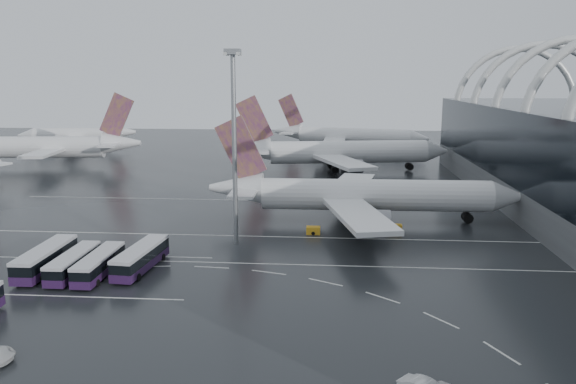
# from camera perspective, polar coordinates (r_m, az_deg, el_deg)

# --- Properties ---
(ground) EXTENTS (420.00, 420.00, 0.00)m
(ground) POSITION_cam_1_polar(r_m,az_deg,el_deg) (82.33, -0.84, -6.90)
(ground) COLOR black
(ground) RESTS_ON ground
(lane_marking_near) EXTENTS (120.00, 0.25, 0.01)m
(lane_marking_near) POSITION_cam_1_polar(r_m,az_deg,el_deg) (80.44, -0.98, -7.34)
(lane_marking_near) COLOR silver
(lane_marking_near) RESTS_ON ground
(lane_marking_mid) EXTENTS (120.00, 0.25, 0.01)m
(lane_marking_mid) POSITION_cam_1_polar(r_m,az_deg,el_deg) (93.75, -0.15, -4.59)
(lane_marking_mid) COLOR silver
(lane_marking_mid) RESTS_ON ground
(lane_marking_far) EXTENTS (120.00, 0.25, 0.01)m
(lane_marking_far) POSITION_cam_1_polar(r_m,az_deg,el_deg) (120.83, 0.94, -0.92)
(lane_marking_far) COLOR silver
(lane_marking_far) RESTS_ON ground
(bus_bay_line_south) EXTENTS (28.00, 0.25, 0.01)m
(bus_bay_line_south) POSITION_cam_1_polar(r_m,az_deg,el_deg) (74.00, -21.23, -9.86)
(bus_bay_line_south) COLOR silver
(bus_bay_line_south) RESTS_ON ground
(bus_bay_line_north) EXTENTS (28.00, 0.25, 0.01)m
(bus_bay_line_north) POSITION_cam_1_polar(r_m,az_deg,el_deg) (87.80, -16.73, -6.21)
(bus_bay_line_north) COLOR silver
(bus_bay_line_north) RESTS_ON ground
(airliner_main) EXTENTS (57.30, 50.43, 19.46)m
(airliner_main) POSITION_cam_1_polar(r_m,az_deg,el_deg) (103.41, 7.25, -0.37)
(airliner_main) COLOR silver
(airliner_main) RESTS_ON ground
(airliner_gate_b) EXTENTS (61.82, 54.96, 21.49)m
(airliner_gate_b) POSITION_cam_1_polar(r_m,az_deg,el_deg) (158.88, 5.02, 4.00)
(airliner_gate_b) COLOR silver
(airliner_gate_b) RESTS_ON ground
(airliner_gate_c) EXTENTS (56.58, 51.41, 20.37)m
(airliner_gate_c) POSITION_cam_1_polar(r_m,az_deg,el_deg) (205.93, 5.92, 5.61)
(airliner_gate_c) COLOR silver
(airliner_gate_c) RESTS_ON ground
(jet_remote_mid) EXTENTS (50.38, 40.66, 21.91)m
(jet_remote_mid) POSITION_cam_1_polar(r_m,az_deg,el_deg) (182.38, -22.14, 4.25)
(jet_remote_mid) COLOR silver
(jet_remote_mid) RESTS_ON ground
(jet_remote_far) EXTENTS (43.61, 35.26, 18.98)m
(jet_remote_far) POSITION_cam_1_polar(r_m,az_deg,el_deg) (226.71, -20.40, 5.44)
(jet_remote_far) COLOR silver
(jet_remote_far) RESTS_ON ground
(bus_row_near_a) EXTENTS (3.49, 13.69, 3.36)m
(bus_row_near_a) POSITION_cam_1_polar(r_m,az_deg,el_deg) (83.84, -23.40, -6.21)
(bus_row_near_a) COLOR #291239
(bus_row_near_a) RESTS_ON ground
(bus_row_near_b) EXTENTS (2.99, 12.14, 2.98)m
(bus_row_near_b) POSITION_cam_1_polar(r_m,az_deg,el_deg) (81.12, -20.96, -6.75)
(bus_row_near_b) COLOR #291239
(bus_row_near_b) RESTS_ON ground
(bus_row_near_c) EXTENTS (3.01, 12.23, 3.00)m
(bus_row_near_c) POSITION_cam_1_polar(r_m,az_deg,el_deg) (79.54, -18.65, -6.93)
(bus_row_near_c) COLOR #291239
(bus_row_near_c) RESTS_ON ground
(bus_row_near_d) EXTENTS (4.12, 13.48, 3.27)m
(bus_row_near_d) POSITION_cam_1_polar(r_m,az_deg,el_deg) (80.24, -14.71, -6.43)
(bus_row_near_d) COLOR #291239
(bus_row_near_d) RESTS_ON ground
(floodlight_mast) EXTENTS (2.32, 2.32, 30.27)m
(floodlight_mast) POSITION_cam_1_polar(r_m,az_deg,el_deg) (87.31, -5.51, 6.89)
(floodlight_mast) COLOR gray
(floodlight_mast) RESTS_ON ground
(gse_cart_belly_a) EXTENTS (2.19, 1.29, 1.19)m
(gse_cart_belly_a) POSITION_cam_1_polar(r_m,az_deg,el_deg) (98.86, 10.85, -3.59)
(gse_cart_belly_a) COLOR gold
(gse_cart_belly_a) RESTS_ON ground
(gse_cart_belly_c) EXTENTS (2.35, 1.39, 1.28)m
(gse_cart_belly_c) POSITION_cam_1_polar(r_m,az_deg,el_deg) (95.47, 2.59, -3.91)
(gse_cart_belly_c) COLOR gold
(gse_cart_belly_c) RESTS_ON ground
(gse_cart_belly_e) EXTENTS (2.04, 1.20, 1.11)m
(gse_cart_belly_e) POSITION_cam_1_polar(r_m,az_deg,el_deg) (110.39, 8.68, -1.95)
(gse_cart_belly_e) COLOR gold
(gse_cart_belly_e) RESTS_ON ground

